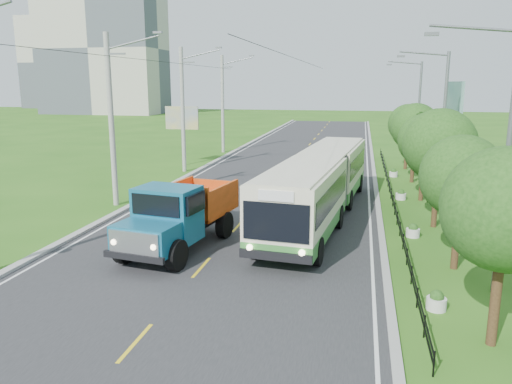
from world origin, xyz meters
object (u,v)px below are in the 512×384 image
(tree_back, at_px, (408,126))
(planter_front, at_px, (436,301))
(planter_mid, at_px, (401,195))
(billboard_left, at_px, (182,122))
(planter_near, at_px, (413,231))
(bus, at_px, (320,181))
(tree_front, at_px, (505,215))
(planter_far, at_px, (393,173))
(streetlight_far, at_px, (417,110))
(streetlight_near, at_px, (503,153))
(tree_fourth, at_px, (425,143))
(pole_mid, at_px, (183,109))
(tree_second, at_px, (462,181))
(tree_fifth, at_px, (416,130))
(dump_truck, at_px, (179,212))
(pole_far, at_px, (223,104))
(billboard_right, at_px, (453,110))
(streetlight_mid, at_px, (441,122))
(tree_third, at_px, (440,149))
(pole_near, at_px, (112,120))

(tree_back, height_order, planter_front, tree_back)
(planter_mid, bearing_deg, billboard_left, 151.08)
(planter_near, bearing_deg, bus, 151.57)
(tree_front, distance_m, planter_far, 26.12)
(billboard_left, bearing_deg, tree_back, 6.31)
(streetlight_far, relative_size, billboard_left, 1.74)
(streetlight_near, bearing_deg, tree_fourth, 93.18)
(pole_mid, height_order, planter_front, pole_mid)
(tree_second, distance_m, tree_fifth, 18.00)
(tree_second, xyz_separation_m, tree_fifth, (0.00, 18.00, 0.33))
(streetlight_far, distance_m, planter_mid, 14.88)
(streetlight_near, xyz_separation_m, planter_front, (-2.04, -2.00, -4.62))
(tree_fifth, relative_size, dump_truck, 0.79)
(tree_back, relative_size, planter_far, 8.21)
(pole_mid, distance_m, pole_far, 12.00)
(streetlight_near, bearing_deg, planter_front, -135.60)
(tree_second, relative_size, tree_fourth, 0.98)
(planter_far, height_order, billboard_right, billboard_right)
(bus, distance_m, dump_truck, 8.51)
(tree_front, relative_size, planter_mid, 8.36)
(streetlight_far, distance_m, billboard_left, 20.56)
(tree_back, distance_m, streetlight_near, 26.18)
(tree_back, bearing_deg, planter_mid, -95.91)
(streetlight_mid, height_order, planter_far, streetlight_mid)
(tree_fifth, relative_size, streetlight_near, 0.64)
(tree_second, distance_m, tree_fourth, 12.00)
(tree_second, bearing_deg, tree_front, -90.00)
(tree_front, relative_size, tree_third, 0.93)
(planter_front, bearing_deg, tree_third, 82.94)
(tree_second, xyz_separation_m, streetlight_far, (0.79, 25.86, 1.38))
(pole_far, height_order, streetlight_near, pole_far)
(tree_fourth, distance_m, streetlight_far, 13.94)
(dump_truck, bearing_deg, tree_third, 36.32)
(pole_near, distance_m, pole_far, 24.00)
(tree_back, height_order, streetlight_far, streetlight_far)
(streetlight_far, bearing_deg, planter_far, -108.80)
(pole_far, bearing_deg, pole_near, -90.00)
(planter_front, relative_size, bus, 0.04)
(pole_near, bearing_deg, tree_fifth, 31.59)
(pole_far, relative_size, streetlight_mid, 1.10)
(billboard_right, bearing_deg, streetlight_near, -94.74)
(tree_fourth, bearing_deg, tree_second, -90.00)
(streetlight_far, bearing_deg, pole_mid, -159.68)
(streetlight_near, height_order, planter_mid, streetlight_near)
(streetlight_mid, relative_size, billboard_right, 1.24)
(tree_fifth, distance_m, dump_truck, 21.49)
(pole_mid, relative_size, tree_back, 1.82)
(streetlight_mid, relative_size, planter_front, 13.54)
(tree_third, height_order, planter_mid, tree_third)
(tree_back, xyz_separation_m, planter_front, (-1.26, -28.14, -3.37))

